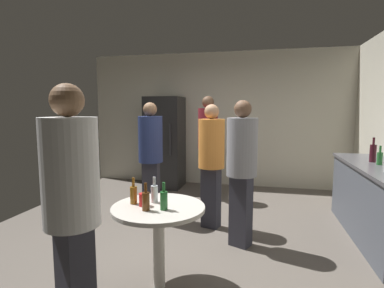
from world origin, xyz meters
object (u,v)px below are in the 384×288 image
(beer_bottle_clear, at_px, (154,193))
(person_in_gray_shirt, at_px, (242,162))
(person_in_white_shirt, at_px, (72,200))
(beer_bottle_on_counter, at_px, (380,158))
(refrigerator, at_px, (165,142))
(foreground_table, at_px, (159,218))
(person_in_navy_shirt, at_px, (151,151))
(beer_bottle_green, at_px, (164,200))
(person_in_orange_shirt, at_px, (211,157))
(beer_bottle_amber, at_px, (134,194))
(person_in_maroon_shirt, at_px, (208,139))
(plastic_cup_red, at_px, (144,200))
(wine_bottle_on_counter, at_px, (373,153))
(beer_bottle_brown, at_px, (146,200))

(beer_bottle_clear, bearing_deg, person_in_gray_shirt, 51.32)
(person_in_white_shirt, bearing_deg, beer_bottle_on_counter, -18.05)
(beer_bottle_on_counter, bearing_deg, refrigerator, 151.21)
(refrigerator, bearing_deg, foreground_table, -73.12)
(beer_bottle_clear, distance_m, person_in_navy_shirt, 1.63)
(person_in_white_shirt, bearing_deg, person_in_gray_shirt, 1.17)
(person_in_white_shirt, bearing_deg, beer_bottle_green, 1.54)
(beer_bottle_clear, height_order, person_in_orange_shirt, person_in_orange_shirt)
(person_in_white_shirt, bearing_deg, person_in_orange_shirt, 16.10)
(beer_bottle_green, relative_size, person_in_gray_shirt, 0.14)
(person_in_white_shirt, bearing_deg, beer_bottle_amber, 25.01)
(person_in_maroon_shirt, bearing_deg, foreground_table, 2.71)
(foreground_table, height_order, person_in_gray_shirt, person_in_gray_shirt)
(foreground_table, bearing_deg, beer_bottle_amber, 176.02)
(plastic_cup_red, height_order, person_in_gray_shirt, person_in_gray_shirt)
(beer_bottle_on_counter, relative_size, person_in_white_shirt, 0.13)
(wine_bottle_on_counter, bearing_deg, person_in_maroon_shirt, 156.11)
(beer_bottle_on_counter, relative_size, person_in_navy_shirt, 0.14)
(beer_bottle_amber, height_order, person_in_white_shirt, person_in_white_shirt)
(beer_bottle_on_counter, distance_m, beer_bottle_green, 2.71)
(foreground_table, relative_size, beer_bottle_amber, 3.48)
(person_in_navy_shirt, relative_size, person_in_white_shirt, 0.97)
(beer_bottle_green, xyz_separation_m, person_in_gray_shirt, (0.57, 1.06, 0.15))
(plastic_cup_red, bearing_deg, beer_bottle_brown, -59.74)
(plastic_cup_red, distance_m, person_in_orange_shirt, 1.52)
(person_in_white_shirt, bearing_deg, person_in_navy_shirt, 38.13)
(person_in_navy_shirt, bearing_deg, refrigerator, -172.54)
(person_in_gray_shirt, bearing_deg, beer_bottle_green, -3.13)
(foreground_table, distance_m, beer_bottle_clear, 0.22)
(wine_bottle_on_counter, relative_size, person_in_gray_shirt, 0.19)
(beer_bottle_brown, bearing_deg, person_in_orange_shirt, 79.69)
(wine_bottle_on_counter, xyz_separation_m, person_in_gray_shirt, (-1.58, -0.77, -0.05))
(beer_bottle_green, xyz_separation_m, beer_bottle_clear, (-0.14, 0.17, 0.00))
(beer_bottle_on_counter, relative_size, beer_bottle_clear, 1.00)
(beer_bottle_clear, bearing_deg, person_in_maroon_shirt, 89.48)
(beer_bottle_amber, distance_m, beer_bottle_green, 0.32)
(person_in_maroon_shirt, bearing_deg, person_in_white_shirt, -2.17)
(foreground_table, bearing_deg, person_in_orange_shirt, 81.14)
(person_in_gray_shirt, xyz_separation_m, person_in_navy_shirt, (-1.31, 0.62, -0.00))
(refrigerator, bearing_deg, beer_bottle_amber, -76.76)
(beer_bottle_on_counter, bearing_deg, person_in_white_shirt, -137.18)
(beer_bottle_green, relative_size, beer_bottle_clear, 1.00)
(person_in_navy_shirt, bearing_deg, person_in_maroon_shirt, 147.81)
(refrigerator, bearing_deg, person_in_maroon_shirt, -31.31)
(wine_bottle_on_counter, xyz_separation_m, beer_bottle_amber, (-2.45, -1.74, -0.20))
(person_in_white_shirt, bearing_deg, beer_bottle_brown, 9.71)
(person_in_gray_shirt, bearing_deg, beer_bottle_on_counter, 135.10)
(beer_bottle_brown, bearing_deg, plastic_cup_red, 120.26)
(beer_bottle_amber, bearing_deg, person_in_navy_shirt, 105.29)
(person_in_white_shirt, bearing_deg, beer_bottle_clear, 14.86)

